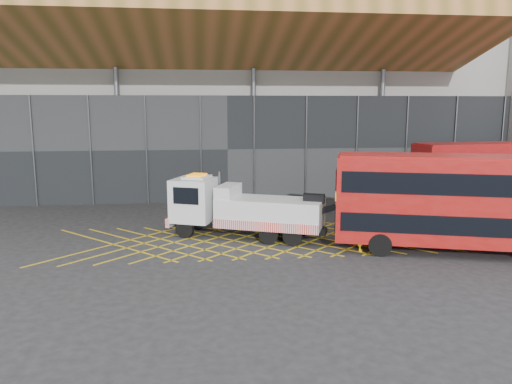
{
  "coord_description": "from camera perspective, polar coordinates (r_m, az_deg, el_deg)",
  "views": [
    {
      "loc": [
        -0.27,
        -26.24,
        7.22
      ],
      "look_at": [
        3.0,
        1.5,
        2.4
      ],
      "focal_mm": 35.0,
      "sensor_mm": 36.0,
      "label": 1
    }
  ],
  "objects": [
    {
      "name": "bus_towed",
      "position": [
        26.37,
        22.27,
        -0.81
      ],
      "size": [
        12.21,
        6.23,
        4.87
      ],
      "rotation": [
        0.0,
        0.0,
        -0.31
      ],
      "color": "#9E0F0C",
      "rests_on": "ground_plane"
    },
    {
      "name": "bus_second",
      "position": [
        38.95,
        25.5,
        2.04
      ],
      "size": [
        11.77,
        3.81,
        4.71
      ],
      "rotation": [
        0.0,
        0.0,
        0.1
      ],
      "color": "maroon",
      "rests_on": "ground_plane"
    },
    {
      "name": "construction_building",
      "position": [
        44.72,
        -4.0,
        12.02
      ],
      "size": [
        55.0,
        23.97,
        18.0
      ],
      "color": "gray",
      "rests_on": "ground_plane"
    },
    {
      "name": "road_markings",
      "position": [
        27.43,
        0.79,
        -5.46
      ],
      "size": [
        23.16,
        7.16,
        0.01
      ],
      "color": "gold",
      "rests_on": "ground_plane"
    },
    {
      "name": "worker",
      "position": [
        25.72,
        11.91,
        -4.95
      ],
      "size": [
        0.55,
        0.66,
        1.54
      ],
      "primitive_type": "imported",
      "rotation": [
        0.0,
        0.0,
        1.2
      ],
      "color": "yellow",
      "rests_on": "ground_plane"
    },
    {
      "name": "recovery_truck",
      "position": [
        27.63,
        -1.8,
        -1.9
      ],
      "size": [
        9.8,
        5.5,
        3.51
      ],
      "rotation": [
        0.0,
        0.0,
        -0.39
      ],
      "color": "black",
      "rests_on": "ground_plane"
    },
    {
      "name": "ground_plane",
      "position": [
        27.21,
        -5.94,
        -5.65
      ],
      "size": [
        120.0,
        120.0,
        0.0
      ],
      "primitive_type": "plane",
      "color": "#242326"
    }
  ]
}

